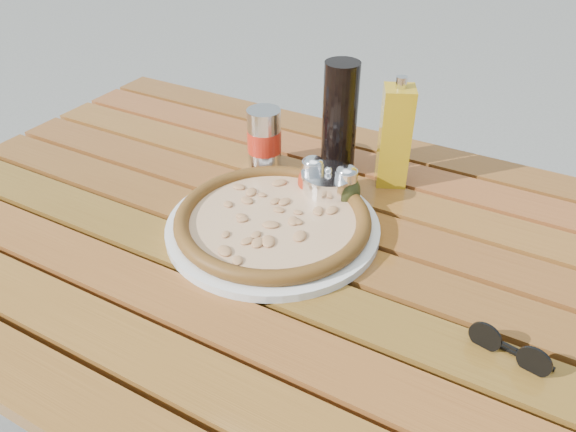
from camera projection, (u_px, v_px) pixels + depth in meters
The scene contains 10 objects.
table at pixel (282, 271), 0.98m from camera, with size 1.40×0.90×0.75m.
plate at pixel (273, 227), 0.95m from camera, with size 0.36×0.36×0.01m, color silver.
pizza at pixel (273, 219), 0.94m from camera, with size 0.44×0.44×0.03m.
pepper_shaker at pixel (313, 178), 1.02m from camera, with size 0.07×0.07×0.08m.
oregano_shaker at pixel (346, 187), 0.99m from camera, with size 0.07×0.07×0.08m.
dark_bottle at pixel (340, 119), 1.06m from camera, with size 0.07×0.07×0.22m, color black.
soda_can at pixel (264, 139), 1.10m from camera, with size 0.09×0.09×0.12m.
olive_oil_cruet at pixel (395, 136), 1.03m from camera, with size 0.07×0.07×0.21m.
parmesan_tin at pixel (327, 187), 1.01m from camera, with size 0.12×0.12×0.07m.
sunglasses at pixel (509, 349), 0.71m from camera, with size 0.11×0.04×0.04m.
Camera 1 is at (0.38, -0.65, 1.31)m, focal length 35.00 mm.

